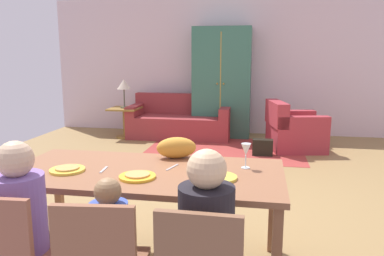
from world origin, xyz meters
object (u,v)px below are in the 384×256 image
at_px(couch, 181,122).
at_px(armchair, 293,131).
at_px(cat, 176,148).
at_px(armoire, 222,83).
at_px(dining_table, 145,179).
at_px(wine_glass, 246,151).
at_px(plate_near_woman, 219,177).
at_px(person_woman, 207,254).
at_px(plate_near_child, 137,177).
at_px(table_lamp, 124,85).
at_px(dining_chair_man, 8,256).
at_px(side_table, 125,118).
at_px(handbag, 263,147).
at_px(plate_near_man, 67,170).
at_px(person_man, 25,237).

xyz_separation_m(couch, armchair, (2.07, -0.67, 0.02)).
distance_m(cat, armoire, 4.53).
xyz_separation_m(dining_table, wine_glass, (0.71, 0.18, 0.20)).
xyz_separation_m(armchair, armoire, (-1.30, 0.91, 0.73)).
xyz_separation_m(plate_near_woman, armoire, (-0.48, 4.99, 0.28)).
relative_size(dining_table, cat, 6.19).
relative_size(wine_glass, armchair, 0.18).
bearing_deg(wine_glass, person_woman, -101.34).
bearing_deg(person_woman, plate_near_child, 138.83).
xyz_separation_m(armchair, table_lamp, (-3.12, 0.41, 0.69)).
bearing_deg(plate_near_woman, table_lamp, 117.11).
bearing_deg(table_lamp, wine_glass, -59.63).
bearing_deg(cat, dining_chair_man, -137.98).
bearing_deg(side_table, handbag, -18.97).
bearing_deg(handbag, person_woman, -94.41).
bearing_deg(dining_table, plate_near_man, -167.58).
distance_m(plate_near_woman, table_lamp, 5.05).
bearing_deg(person_woman, plate_near_man, 153.78).
relative_size(plate_near_man, cat, 0.78).
xyz_separation_m(dining_table, side_table, (-1.75, 4.39, -0.32)).
xyz_separation_m(dining_table, handbag, (0.86, 3.49, -0.56)).
height_order(plate_near_child, armchair, armchair).
distance_m(plate_near_man, couch, 4.79).
distance_m(dining_chair_man, armchair, 5.18).
bearing_deg(side_table, cat, -64.65).
bearing_deg(plate_near_woman, armoire, 95.54).
bearing_deg(couch, plate_near_man, -87.99).
bearing_deg(armoire, plate_near_woman, -84.46).
bearing_deg(plate_near_woman, side_table, 117.11).
xyz_separation_m(dining_table, armchair, (1.36, 3.98, -0.37)).
height_order(dining_table, handbag, dining_table).
distance_m(plate_near_child, couch, 4.90).
height_order(plate_near_man, handbag, plate_near_man).
height_order(dining_table, plate_near_child, plate_near_child).
height_order(wine_glass, table_lamp, table_lamp).
bearing_deg(cat, side_table, 97.17).
bearing_deg(couch, plate_near_woman, -75.17).
xyz_separation_m(person_woman, table_lamp, (-2.30, 5.05, 0.50)).
relative_size(couch, armoire, 0.92).
relative_size(dining_chair_man, armchair, 0.85).
xyz_separation_m(side_table, table_lamp, (0.00, 0.00, 0.63)).
distance_m(plate_near_woman, armchair, 4.18).
height_order(plate_near_man, person_man, person_man).
xyz_separation_m(person_man, table_lamp, (-1.21, 5.05, 0.50)).
distance_m(person_woman, couch, 5.46).
xyz_separation_m(wine_glass, armoire, (-0.65, 4.71, 0.16)).
bearing_deg(armoire, dining_chair_man, -95.99).
relative_size(wine_glass, handbag, 0.58).
xyz_separation_m(cat, table_lamp, (-1.90, 4.02, 0.16)).
height_order(wine_glass, dining_chair_man, wine_glass).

